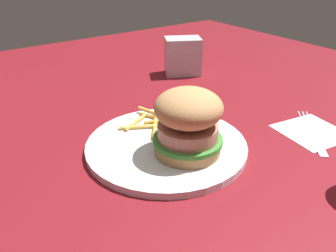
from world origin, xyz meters
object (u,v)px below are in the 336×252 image
Objects in this scene: fries_pile at (154,122)px; napkin at (312,131)px; plate at (168,145)px; sandwich at (188,122)px; napkin_dispenser at (183,56)px; fork at (312,130)px.

napkin is (-0.23, 0.18, -0.02)m from fries_pile.
fries_pile is (-0.02, -0.07, 0.01)m from plate.
plate is 2.43× the size of sandwich.
napkin is 0.40m from napkin_dispenser.
napkin_dispenser is (-0.24, -0.33, -0.02)m from sandwich.
fork is at bearing 142.89° from fries_pile.
fries_pile is at bearing -108.64° from napkin_dispenser.
napkin is at bearing 156.42° from plate.
plate is 0.27m from napkin.
sandwich is 0.12m from fries_pile.
fries_pile is (-0.01, -0.11, -0.05)m from sandwich.
sandwich is 1.16× the size of napkin_dispenser.
sandwich reaches higher than fork.
fork is 1.45× the size of napkin_dispenser.
fries_pile is 1.33× the size of napkin_dispenser.
fries_pile is at bearing -37.11° from fork.
sandwich reaches higher than napkin.
fork is 0.39m from napkin_dispenser.
sandwich is at bearing 100.22° from plate.
plate is 2.44× the size of napkin.
fork is at bearing -133.23° from napkin.
napkin_dispenser reaches higher than fork.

